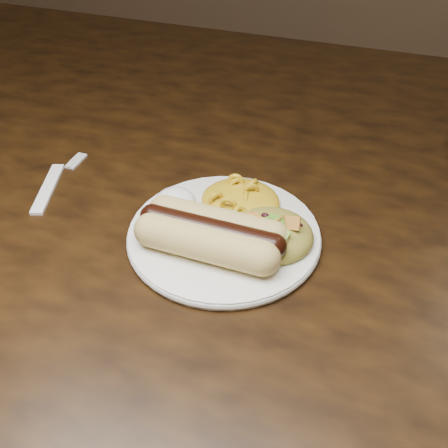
% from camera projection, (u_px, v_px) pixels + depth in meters
% --- Properties ---
extents(floor, '(4.00, 4.00, 0.00)m').
position_uv_depth(floor, '(215.00, 439.00, 1.18)').
color(floor, '#3E2112').
rests_on(floor, ground).
extents(table, '(1.60, 0.90, 0.75)m').
position_uv_depth(table, '(210.00, 212.00, 0.76)').
color(table, black).
rests_on(table, floor).
extents(plate, '(0.25, 0.25, 0.01)m').
position_uv_depth(plate, '(224.00, 235.00, 0.57)').
color(plate, white).
rests_on(plate, table).
extents(hotdog, '(0.13, 0.07, 0.04)m').
position_uv_depth(hotdog, '(211.00, 233.00, 0.53)').
color(hotdog, '#DBC06C').
rests_on(hotdog, plate).
extents(mac_and_cheese, '(0.11, 0.10, 0.03)m').
position_uv_depth(mac_and_cheese, '(241.00, 192.00, 0.59)').
color(mac_and_cheese, gold).
rests_on(mac_and_cheese, plate).
extents(sour_cream, '(0.05, 0.05, 0.03)m').
position_uv_depth(sour_cream, '(175.00, 197.00, 0.59)').
color(sour_cream, white).
rests_on(sour_cream, plate).
extents(taco_salad, '(0.09, 0.09, 0.04)m').
position_uv_depth(taco_salad, '(272.00, 228.00, 0.55)').
color(taco_salad, '#C3792D').
rests_on(taco_salad, plate).
extents(fork, '(0.07, 0.16, 0.00)m').
position_uv_depth(fork, '(48.00, 188.00, 0.64)').
color(fork, white).
rests_on(fork, table).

